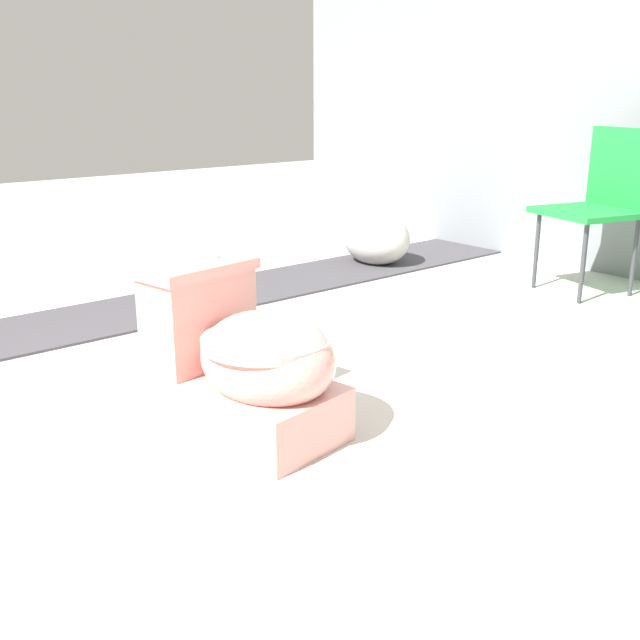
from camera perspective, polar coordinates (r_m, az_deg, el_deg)
name	(u,v)px	position (r m, az deg, el deg)	size (l,w,h in m)	color
ground_plane	(195,441)	(2.33, -9.54, -9.06)	(14.00, 14.00, 0.00)	beige
gravel_strip	(138,311)	(3.68, -13.71, 0.66)	(0.56, 8.00, 0.01)	#423F44
toilet	(246,364)	(2.30, -5.69, -3.33)	(0.68, 0.46, 0.52)	#E09E93
folding_chair_left	(605,193)	(4.15, 20.92, 9.03)	(0.54, 0.54, 0.83)	#1E8C38
boulder_near	(376,238)	(4.56, 4.29, 6.22)	(0.46, 0.36, 0.32)	#B7B2AD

